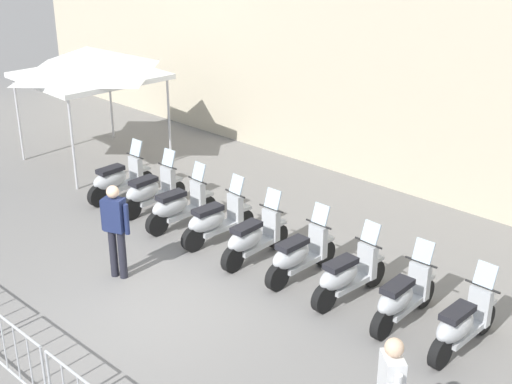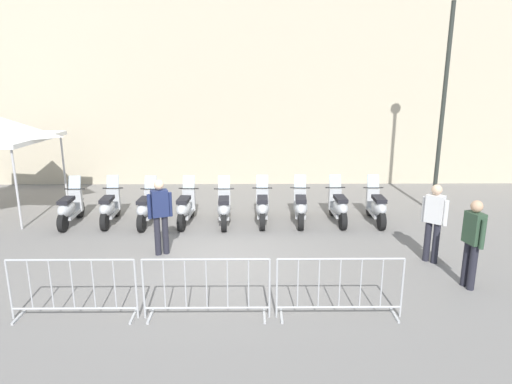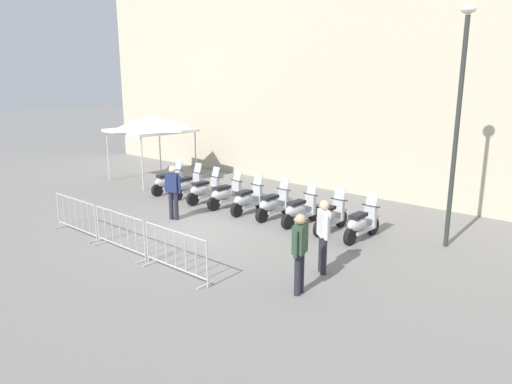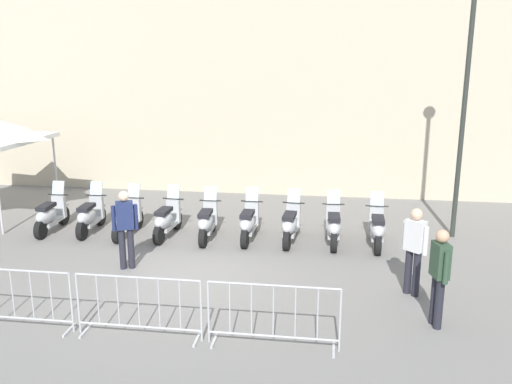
% 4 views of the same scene
% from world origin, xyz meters
% --- Properties ---
extents(ground_plane, '(120.00, 120.00, 0.00)m').
position_xyz_m(ground_plane, '(0.00, 0.00, 0.00)').
color(ground_plane, slate).
extents(motorcycle_0, '(0.56, 1.73, 1.24)m').
position_xyz_m(motorcycle_0, '(-4.28, 2.21, 0.45)').
color(motorcycle_0, black).
rests_on(motorcycle_0, ground).
extents(motorcycle_1, '(0.57, 1.73, 1.24)m').
position_xyz_m(motorcycle_1, '(-3.25, 2.35, 0.45)').
color(motorcycle_1, black).
rests_on(motorcycle_1, ground).
extents(motorcycle_2, '(0.56, 1.72, 1.24)m').
position_xyz_m(motorcycle_2, '(-2.21, 2.31, 0.45)').
color(motorcycle_2, black).
rests_on(motorcycle_2, ground).
extents(motorcycle_3, '(0.56, 1.72, 1.24)m').
position_xyz_m(motorcycle_3, '(-1.18, 2.41, 0.45)').
color(motorcycle_3, black).
rests_on(motorcycle_3, ground).
extents(motorcycle_4, '(0.57, 1.73, 1.24)m').
position_xyz_m(motorcycle_4, '(-0.13, 2.42, 0.45)').
color(motorcycle_4, black).
rests_on(motorcycle_4, ground).
extents(motorcycle_5, '(0.56, 1.72, 1.24)m').
position_xyz_m(motorcycle_5, '(0.90, 2.56, 0.45)').
color(motorcycle_5, black).
rests_on(motorcycle_5, ground).
extents(motorcycle_6, '(0.56, 1.72, 1.24)m').
position_xyz_m(motorcycle_6, '(1.93, 2.63, 0.45)').
color(motorcycle_6, black).
rests_on(motorcycle_6, ground).
extents(motorcycle_7, '(0.56, 1.73, 1.24)m').
position_xyz_m(motorcycle_7, '(2.97, 2.71, 0.45)').
color(motorcycle_7, black).
rests_on(motorcycle_7, ground).
extents(motorcycle_8, '(0.56, 1.72, 1.24)m').
position_xyz_m(motorcycle_8, '(4.01, 2.74, 0.45)').
color(motorcycle_8, black).
rests_on(motorcycle_8, ground).
extents(barrier_segment_1, '(2.12, 0.55, 1.07)m').
position_xyz_m(barrier_segment_1, '(0.14, -2.42, 0.53)').
color(barrier_segment_1, '#B2B5B7').
rests_on(barrier_segment_1, ground).
extents(officer_near_row_end, '(0.50, 0.35, 1.73)m').
position_xyz_m(officer_near_row_end, '(-1.30, 0.30, 0.98)').
color(officer_near_row_end, '#23232D').
rests_on(officer_near_row_end, ground).
extents(canopy_tent, '(2.97, 2.97, 2.91)m').
position_xyz_m(canopy_tent, '(-6.77, 3.16, 2.52)').
color(canopy_tent, silver).
rests_on(canopy_tent, ground).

